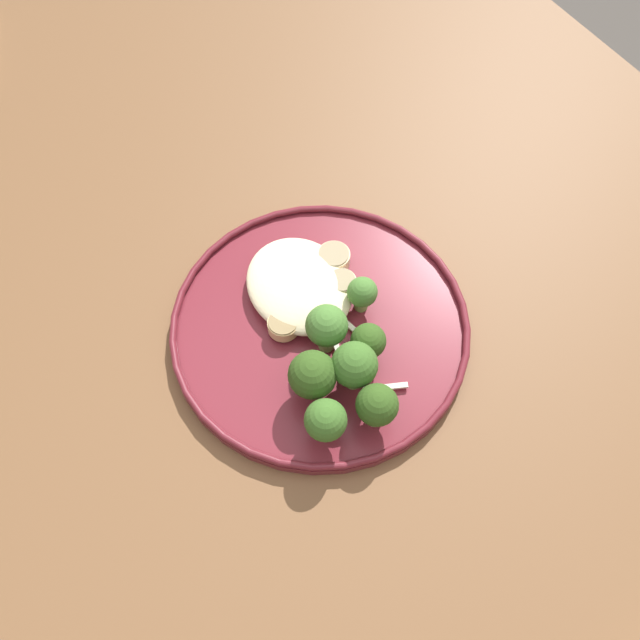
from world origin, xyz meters
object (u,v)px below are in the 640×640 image
Objects in this scene: broccoli_floret_rear_charred at (377,406)px; broccoli_floret_left_leaning at (362,293)px; seared_scallop_tilted_round at (324,303)px; broccoli_floret_tall_stalk at (326,421)px; seared_scallop_center_golden at (279,262)px; broccoli_floret_front_edge at (354,366)px; broccoli_floret_small_sprig at (368,342)px; broccoli_floret_right_tilted at (313,375)px; broccoli_floret_near_rim at (327,327)px; seared_scallop_on_noodles at (283,325)px; dinner_plate at (320,326)px; seared_scallop_front_small at (283,277)px; seared_scallop_tiny_bay at (342,284)px; seared_scallop_rear_pale at (334,258)px; seared_scallop_large_seared at (304,297)px.

broccoli_floret_left_leaning is (-0.11, 0.05, -0.01)m from broccoli_floret_rear_charred.
broccoli_floret_tall_stalk reaches higher than seared_scallop_tilted_round.
broccoli_floret_front_edge is at bearing -1.76° from seared_scallop_center_golden.
broccoli_floret_small_sprig is at bearing 9.28° from seared_scallop_center_golden.
broccoli_floret_right_tilted reaches higher than broccoli_floret_rear_charred.
broccoli_floret_tall_stalk reaches higher than broccoli_floret_small_sprig.
broccoli_floret_rear_charred is (0.05, 0.03, -0.00)m from broccoli_floret_right_tilted.
broccoli_floret_near_rim reaches higher than seared_scallop_center_golden.
seared_scallop_center_golden is 0.19m from broccoli_floret_tall_stalk.
seared_scallop_on_noodles is 0.51× the size of broccoli_floret_front_edge.
seared_scallop_center_golden is 0.69× the size of broccoli_floret_left_leaning.
dinner_plate is 8.54× the size of seared_scallop_front_small.
broccoli_floret_front_edge is 0.05m from broccoli_floret_near_rim.
seared_scallop_front_small is (0.02, -0.01, 0.00)m from seared_scallop_center_golden.
broccoli_floret_right_tilted is at bearing -147.42° from broccoli_floret_rear_charred.
seared_scallop_on_noodles is at bearing -168.19° from broccoli_floret_rear_charred.
seared_scallop_on_noodles is 1.06× the size of seared_scallop_tiny_bay.
seared_scallop_center_golden is 0.51× the size of broccoli_floret_right_tilted.
broccoli_floret_right_tilted is at bearing -39.15° from seared_scallop_rear_pale.
broccoli_floret_left_leaning is (0.03, 0.05, 0.02)m from seared_scallop_large_seared.
seared_scallop_rear_pale is at bearing 83.49° from seared_scallop_front_small.
seared_scallop_center_golden is 0.85× the size of seared_scallop_front_small.
broccoli_floret_near_rim is (0.08, -0.05, 0.02)m from seared_scallop_rear_pale.
seared_scallop_tiny_bay is at bearing -16.62° from seared_scallop_rear_pale.
broccoli_floret_left_leaning is at bearing 134.07° from broccoli_floret_tall_stalk.
seared_scallop_tilted_round is (-0.01, 0.01, 0.01)m from dinner_plate.
broccoli_floret_rear_charred reaches higher than seared_scallop_on_noodles.
broccoli_floret_near_rim is at bearing -35.68° from seared_scallop_rear_pale.
seared_scallop_tiny_bay is 0.03m from broccoli_floret_left_leaning.
seared_scallop_large_seared is at bearing -179.06° from dinner_plate.
broccoli_floret_front_edge is (0.08, 0.03, 0.03)m from seared_scallop_on_noodles.
broccoli_floret_right_tilted is 0.10m from broccoli_floret_left_leaning.
dinner_plate is 0.02m from seared_scallop_tilted_round.
seared_scallop_center_golden is at bearing -168.69° from seared_scallop_tilted_round.
seared_scallop_tiny_bay is at bearing 109.43° from seared_scallop_tilted_round.
seared_scallop_center_golden is 0.11m from broccoli_floret_near_rim.
broccoli_floret_tall_stalk is at bearing -33.73° from seared_scallop_rear_pale.
broccoli_floret_front_edge is at bearing 176.70° from broccoli_floret_rear_charred.
broccoli_floret_left_leaning is at bearing 29.42° from seared_scallop_center_golden.
broccoli_floret_tall_stalk is (0.15, -0.10, 0.02)m from seared_scallop_rear_pale.
seared_scallop_tiny_bay is 0.54× the size of broccoli_floret_rear_charred.
seared_scallop_rear_pale is at bearing 138.03° from dinner_plate.
broccoli_floret_front_edge is at bearing -23.78° from seared_scallop_rear_pale.
seared_scallop_tilted_round is 0.09m from broccoli_floret_right_tilted.
seared_scallop_front_small is 0.60× the size of broccoli_floret_right_tilted.
broccoli_floret_front_edge is at bearing -4.62° from dinner_plate.
seared_scallop_on_noodles is 0.07m from broccoli_floret_right_tilted.
seared_scallop_tilted_round is 0.62× the size of broccoli_floret_small_sprig.
broccoli_floret_near_rim is at bearing -45.00° from seared_scallop_tiny_bay.
seared_scallop_tilted_round reaches higher than seared_scallop_center_golden.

